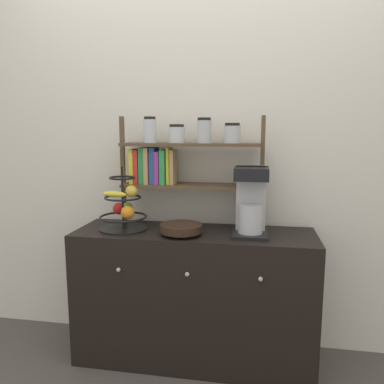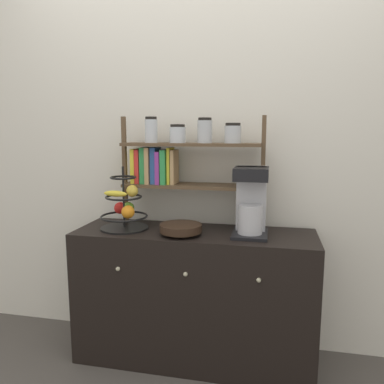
% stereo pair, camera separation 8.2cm
% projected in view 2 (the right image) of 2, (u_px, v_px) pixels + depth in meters
% --- Properties ---
extents(ground_plane, '(12.00, 12.00, 0.00)m').
position_uv_depth(ground_plane, '(186.00, 379.00, 2.06)').
color(ground_plane, '#47423D').
extents(wall_back, '(7.00, 0.05, 2.60)m').
position_uv_depth(wall_back, '(203.00, 140.00, 2.32)').
color(wall_back, silver).
rests_on(wall_back, ground_plane).
extents(sideboard, '(1.38, 0.45, 0.78)m').
position_uv_depth(sideboard, '(194.00, 296.00, 2.21)').
color(sideboard, black).
rests_on(sideboard, ground_plane).
extents(coffee_maker, '(0.19, 0.25, 0.38)m').
position_uv_depth(coffee_maker, '(251.00, 201.00, 2.06)').
color(coffee_maker, black).
rests_on(coffee_maker, sideboard).
extents(fruit_stand, '(0.28, 0.28, 0.37)m').
position_uv_depth(fruit_stand, '(125.00, 208.00, 2.20)').
color(fruit_stand, black).
rests_on(fruit_stand, sideboard).
extents(wooden_bowl, '(0.24, 0.24, 0.06)m').
position_uv_depth(wooden_bowl, '(181.00, 228.00, 2.08)').
color(wooden_bowl, black).
rests_on(wooden_bowl, sideboard).
extents(shelf_hutch, '(0.86, 0.20, 0.66)m').
position_uv_depth(shelf_hutch, '(177.00, 159.00, 2.22)').
color(shelf_hutch, brown).
rests_on(shelf_hutch, sideboard).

